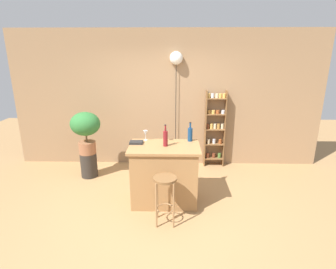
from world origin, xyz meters
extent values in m
plane|color=#A37A4C|center=(0.00, 0.00, 0.00)|extent=(12.00, 12.00, 0.00)
cube|color=#997551|center=(0.00, 1.95, 1.40)|extent=(6.40, 0.10, 2.80)
cube|color=#9E7042|center=(0.00, 0.30, 0.46)|extent=(1.01, 0.65, 0.92)
cube|color=#9E7042|center=(0.00, 0.30, 0.94)|extent=(1.10, 0.71, 0.04)
cylinder|color=#997047|center=(-0.09, -0.41, 0.34)|extent=(0.02, 0.02, 0.67)
cylinder|color=#997047|center=(0.15, -0.41, 0.34)|extent=(0.02, 0.02, 0.67)
cylinder|color=#997047|center=(-0.09, -0.17, 0.34)|extent=(0.02, 0.02, 0.67)
cylinder|color=#997047|center=(0.15, -0.17, 0.34)|extent=(0.02, 0.02, 0.67)
torus|color=#997047|center=(0.03, -0.29, 0.23)|extent=(0.25, 0.25, 0.02)
cylinder|color=brown|center=(0.03, -0.29, 0.69)|extent=(0.33, 0.33, 0.03)
cube|color=brown|center=(0.80, 1.80, 0.81)|extent=(0.02, 0.17, 1.61)
cube|color=brown|center=(1.19, 1.80, 0.81)|extent=(0.02, 0.17, 1.61)
cube|color=brown|center=(1.00, 1.80, 0.16)|extent=(0.38, 0.17, 0.02)
cylinder|color=brown|center=(0.87, 1.80, 0.22)|extent=(0.07, 0.07, 0.10)
cylinder|color=brown|center=(1.00, 1.81, 0.22)|extent=(0.07, 0.07, 0.10)
cylinder|color=#4C7033|center=(1.12, 1.79, 0.22)|extent=(0.07, 0.07, 0.10)
cube|color=brown|center=(1.00, 1.80, 0.48)|extent=(0.38, 0.17, 0.02)
cylinder|color=beige|center=(0.88, 1.79, 0.54)|extent=(0.06, 0.06, 0.09)
cylinder|color=silver|center=(0.99, 1.81, 0.54)|extent=(0.06, 0.06, 0.09)
cylinder|color=#994C23|center=(1.12, 1.79, 0.54)|extent=(0.06, 0.06, 0.09)
cube|color=brown|center=(1.00, 1.80, 0.81)|extent=(0.38, 0.17, 0.02)
cylinder|color=brown|center=(0.84, 1.79, 0.87)|extent=(0.06, 0.06, 0.11)
cylinder|color=gold|center=(0.92, 1.80, 0.87)|extent=(0.06, 0.06, 0.11)
cylinder|color=beige|center=(1.00, 1.81, 0.87)|extent=(0.06, 0.06, 0.11)
cylinder|color=#AD7A38|center=(1.07, 1.80, 0.87)|extent=(0.06, 0.06, 0.11)
cylinder|color=beige|center=(1.15, 1.80, 0.87)|extent=(0.06, 0.06, 0.11)
cube|color=brown|center=(1.00, 1.80, 1.13)|extent=(0.38, 0.17, 0.02)
cylinder|color=#AD7A38|center=(0.86, 1.80, 1.17)|extent=(0.07, 0.07, 0.07)
cylinder|color=gold|center=(0.95, 1.79, 1.17)|extent=(0.07, 0.07, 0.07)
cylinder|color=#994C23|center=(1.03, 1.79, 1.17)|extent=(0.07, 0.07, 0.07)
cylinder|color=silver|center=(1.15, 1.79, 1.17)|extent=(0.07, 0.07, 0.07)
cube|color=brown|center=(1.00, 1.80, 1.45)|extent=(0.38, 0.17, 0.02)
cylinder|color=gold|center=(0.84, 1.80, 1.51)|extent=(0.06, 0.06, 0.09)
cylinder|color=silver|center=(0.92, 1.80, 1.51)|extent=(0.06, 0.06, 0.09)
cylinder|color=beige|center=(1.00, 1.79, 1.51)|extent=(0.06, 0.06, 0.09)
cylinder|color=gold|center=(1.07, 1.79, 1.51)|extent=(0.06, 0.06, 0.09)
cylinder|color=gold|center=(1.15, 1.79, 1.51)|extent=(0.06, 0.06, 0.09)
cylinder|color=#2D2823|center=(-1.51, 1.19, 0.24)|extent=(0.32, 0.32, 0.48)
cylinder|color=#935B3D|center=(-1.51, 1.19, 0.60)|extent=(0.32, 0.32, 0.23)
cylinder|color=brown|center=(-1.51, 1.19, 0.79)|extent=(0.03, 0.03, 0.16)
ellipsoid|color=#2D7033|center=(-1.51, 1.19, 1.07)|extent=(0.56, 0.50, 0.44)
cylinder|color=maroon|center=(0.02, 0.30, 1.07)|extent=(0.07, 0.07, 0.24)
cylinder|color=maroon|center=(0.02, 0.30, 1.24)|extent=(0.03, 0.03, 0.09)
cylinder|color=black|center=(0.02, 0.30, 1.29)|extent=(0.03, 0.03, 0.01)
cylinder|color=navy|center=(0.41, 0.55, 1.07)|extent=(0.08, 0.08, 0.22)
cylinder|color=navy|center=(0.41, 0.55, 1.22)|extent=(0.03, 0.03, 0.08)
cylinder|color=black|center=(0.41, 0.55, 1.27)|extent=(0.03, 0.03, 0.01)
cylinder|color=silver|center=(-0.32, 0.58, 0.96)|extent=(0.06, 0.06, 0.00)
cylinder|color=silver|center=(-0.32, 0.58, 1.00)|extent=(0.01, 0.01, 0.07)
cone|color=silver|center=(-0.32, 0.58, 1.08)|extent=(0.07, 0.07, 0.08)
cylinder|color=silver|center=(0.01, 0.54, 0.96)|extent=(0.06, 0.06, 0.00)
cylinder|color=silver|center=(0.01, 0.54, 1.00)|extent=(0.01, 0.01, 0.07)
cone|color=silver|center=(0.01, 0.54, 1.08)|extent=(0.07, 0.07, 0.08)
cube|color=black|center=(-0.45, 0.41, 0.97)|extent=(0.21, 0.15, 0.03)
cylinder|color=black|center=(0.18, 1.84, 1.12)|extent=(0.01, 0.01, 2.23)
sphere|color=white|center=(0.18, 1.84, 2.23)|extent=(0.26, 0.26, 0.26)
camera|label=1|loc=(0.15, -3.65, 2.35)|focal=28.95mm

